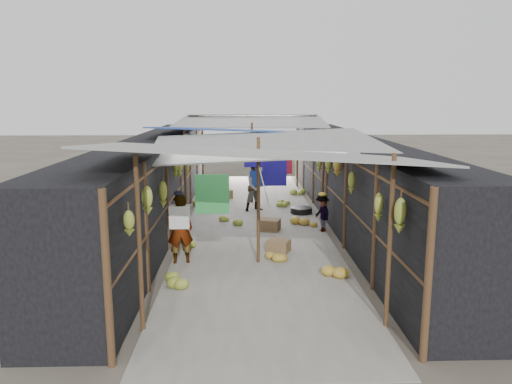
{
  "coord_description": "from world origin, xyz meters",
  "views": [
    {
      "loc": [
        -0.34,
        -6.88,
        3.35
      ],
      "look_at": [
        -0.01,
        4.31,
        1.25
      ],
      "focal_mm": 35.0,
      "sensor_mm": 36.0,
      "label": 1
    }
  ],
  "objects": [
    {
      "name": "stall_right",
      "position": [
        2.7,
        6.5,
        1.15
      ],
      "size": [
        1.4,
        15.0,
        2.3
      ],
      "primitive_type": "cube",
      "color": "black",
      "rests_on": "ground"
    },
    {
      "name": "shopper_blue",
      "position": [
        0.11,
        7.87,
        0.74
      ],
      "size": [
        0.88,
        0.8,
        1.48
      ],
      "primitive_type": "imported",
      "rotation": [
        0.0,
        0.0,
        0.42
      ],
      "color": "navy",
      "rests_on": "ground"
    },
    {
      "name": "floor_bananas",
      "position": [
        -0.07,
        6.12,
        0.15
      ],
      "size": [
        3.84,
        9.58,
        0.35
      ],
      "color": "#A9862B",
      "rests_on": "ground"
    },
    {
      "name": "crate_back",
      "position": [
        -0.89,
        9.8,
        0.15
      ],
      "size": [
        0.52,
        0.45,
        0.31
      ],
      "primitive_type": "cube",
      "rotation": [
        0.0,
        0.0,
        0.12
      ],
      "color": "#946F4B",
      "rests_on": "ground"
    },
    {
      "name": "aisle_slab",
      "position": [
        0.0,
        6.5,
        0.01
      ],
      "size": [
        3.6,
        16.0,
        0.02
      ],
      "primitive_type": "cube",
      "color": "#9E998E",
      "rests_on": "ground"
    },
    {
      "name": "vendor_seated",
      "position": [
        1.7,
        5.39,
        0.48
      ],
      "size": [
        0.52,
        0.7,
        0.97
      ],
      "primitive_type": "imported",
      "rotation": [
        0.0,
        0.0,
        -1.27
      ],
      "color": "#46413C",
      "rests_on": "ground"
    },
    {
      "name": "vendor_elderly",
      "position": [
        -1.6,
        3.02,
        0.73
      ],
      "size": [
        0.59,
        0.45,
        1.46
      ],
      "primitive_type": "imported",
      "rotation": [
        0.0,
        0.0,
        3.35
      ],
      "color": "silver",
      "rests_on": "ground"
    },
    {
      "name": "black_basin",
      "position": [
        1.42,
        7.43,
        0.1
      ],
      "size": [
        0.64,
        0.64,
        0.19
      ],
      "primitive_type": "cylinder",
      "color": "black",
      "rests_on": "ground"
    },
    {
      "name": "hanging_bananas",
      "position": [
        -0.04,
        6.62,
        1.66
      ],
      "size": [
        3.96,
        13.78,
        0.81
      ],
      "color": "olive",
      "rests_on": "ground"
    },
    {
      "name": "market_canopy",
      "position": [
        0.03,
        6.83,
        2.4
      ],
      "size": [
        5.62,
        15.2,
        2.77
      ],
      "color": "brown",
      "rests_on": "ground"
    },
    {
      "name": "crate_near",
      "position": [
        0.47,
        3.72,
        0.14
      ],
      "size": [
        0.58,
        0.53,
        0.28
      ],
      "primitive_type": "cube",
      "rotation": [
        0.0,
        0.0,
        -0.41
      ],
      "color": "#946F4B",
      "rests_on": "ground"
    },
    {
      "name": "crate_mid",
      "position": [
        0.37,
        5.52,
        0.16
      ],
      "size": [
        0.62,
        0.55,
        0.31
      ],
      "primitive_type": "cube",
      "rotation": [
        0.0,
        0.0,
        -0.3
      ],
      "color": "#946F4B",
      "rests_on": "ground"
    },
    {
      "name": "stall_left",
      "position": [
        -2.7,
        6.5,
        1.15
      ],
      "size": [
        1.4,
        15.0,
        2.3
      ],
      "primitive_type": "cube",
      "color": "black",
      "rests_on": "ground"
    },
    {
      "name": "ground",
      "position": [
        0.0,
        0.0,
        0.0
      ],
      "size": [
        80.0,
        80.0,
        0.0
      ],
      "primitive_type": "plane",
      "color": "#6B6356",
      "rests_on": "ground"
    }
  ]
}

